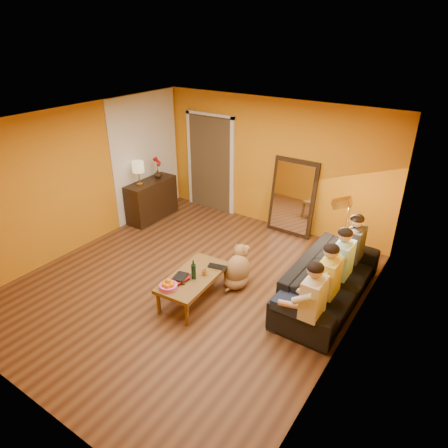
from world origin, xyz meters
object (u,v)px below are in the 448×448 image
Objects in this scene: person_far_right at (354,250)px; wine_bottle at (194,270)px; sideboard at (152,200)px; person_mid_left at (328,283)px; mirror_frame at (293,197)px; laptop at (216,268)px; person_far_left at (313,304)px; coffee_table at (194,287)px; table_lamp at (139,174)px; floor_lamp at (344,243)px; vase at (158,174)px; dog at (238,267)px; sofa at (329,281)px; tumbler at (204,272)px; person_mid_right at (342,265)px.

person_far_right reaches higher than wine_bottle.
person_mid_left is at bearing -14.25° from sideboard.
person_far_right is at bearing -34.60° from mirror_frame.
mirror_frame is 5.09× the size of laptop.
coffee_table is at bearing -175.93° from person_far_left.
table_lamp reaches higher than sideboard.
mirror_frame is at bearing 21.16° from sideboard.
person_mid_left reaches higher than laptop.
floor_lamp is 1.18× the size of person_mid_left.
floor_lamp is 4.24m from vase.
person_far_right reaches higher than dog.
person_far_left is 4.09× the size of laptop.
sideboard is 0.82× the size of floor_lamp.
sofa is 0.72m from person_far_right.
person_far_right is at bearing -3.41° from vase.
tumbler is 0.53× the size of vase.
person_far_left is (0.15, -1.58, -0.11)m from floor_lamp.
person_mid_right reaches higher than vase.
floor_lamp reaches higher than person_far_right.
wine_bottle is at bearing -144.40° from person_mid_right.
floor_lamp is at bearing -39.06° from mirror_frame.
person_mid_left is at bearing -90.00° from person_far_right.
table_lamp is 5.51× the size of tumbler.
tumbler is at bearing -117.55° from laptop.
sofa is 1.89× the size of coffee_table.
person_mid_left reaches higher than sofa.
coffee_table is 0.37m from wine_bottle.
sofa is at bearing -99.29° from floor_lamp.
laptop is (-0.08, -2.52, -0.33)m from mirror_frame.
person_mid_left is 6.98× the size of vase.
mirror_frame reaches higher than person_far_left.
coffee_table is 1.00× the size of person_far_left.
vase is at bearing 169.50° from person_mid_right.
sofa is at bearing 26.77° from dog.
table_lamp is at bearing 85.15° from sofa.
person_far_left and person_mid_right have the same top height.
dog is at bearing 66.73° from wine_bottle.
coffee_table is at bearing -159.69° from person_mid_left.
mirror_frame reaches higher than wine_bottle.
vase is at bearing 90.00° from sideboard.
wine_bottle is 3.34m from vase.
person_mid_right is (1.84, 1.23, 0.40)m from coffee_table.
person_mid_right is at bearing 29.50° from coffee_table.
person_far_left is at bearing -172.59° from sofa.
person_far_right reaches higher than tumbler.
sofa is at bearing 29.19° from coffee_table.
mirror_frame is 3.13m from table_lamp.
person_far_left is 1.00× the size of person_far_right.
mirror_frame is 1.25× the size of person_mid_right.
person_far_left reaches higher than vase.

